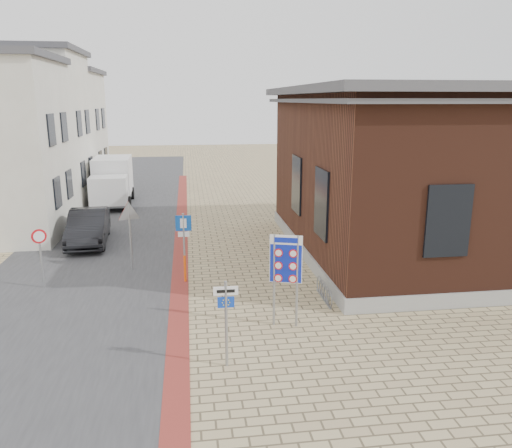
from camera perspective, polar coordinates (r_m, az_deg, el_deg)
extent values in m
plane|color=tan|center=(14.03, -0.51, -12.60)|extent=(120.00, 120.00, 0.00)
cube|color=#38383A|center=(28.42, -15.55, 0.75)|extent=(7.00, 60.00, 0.02)
cube|color=maroon|center=(23.31, -8.56, -1.75)|extent=(0.60, 40.00, 0.02)
cube|color=gray|center=(22.95, 19.99, -2.10)|extent=(12.15, 12.15, 0.50)
cube|color=#462216|center=(22.31, 20.69, 5.95)|extent=(12.00, 12.00, 6.00)
cube|color=#48474C|center=(22.14, 21.41, 14.03)|extent=(13.00, 13.00, 0.30)
cube|color=#48474C|center=(22.14, 21.31, 13.00)|extent=(12.70, 12.70, 0.15)
cube|color=black|center=(17.42, 7.54, 2.35)|extent=(0.12, 1.60, 2.40)
cube|color=black|center=(21.23, 4.71, 4.53)|extent=(0.12, 1.60, 2.40)
cube|color=black|center=(15.81, 21.09, 0.32)|extent=(1.40, 0.12, 2.20)
cube|color=black|center=(24.32, -21.77, 3.35)|extent=(0.10, 1.10, 1.40)
cube|color=black|center=(26.62, -20.58, 4.30)|extent=(0.10, 1.10, 1.40)
cube|color=black|center=(24.01, -22.38, 9.92)|extent=(0.10, 1.10, 1.40)
cube|color=black|center=(26.34, -21.11, 10.31)|extent=(0.10, 1.10, 1.40)
cube|color=beige|center=(31.92, -25.33, 9.32)|extent=(7.00, 6.00, 8.80)
cube|color=#48474C|center=(31.97, -26.21, 17.44)|extent=(7.40, 6.40, 0.30)
cube|color=black|center=(30.11, -19.13, 5.45)|extent=(0.10, 1.10, 1.40)
cube|color=black|center=(32.44, -18.34, 6.08)|extent=(0.10, 1.10, 1.40)
cube|color=black|center=(29.86, -19.57, 10.77)|extent=(0.10, 1.10, 1.40)
cube|color=black|center=(32.21, -18.73, 11.02)|extent=(0.10, 1.10, 1.40)
cube|color=beige|center=(37.71, -22.60, 9.50)|extent=(7.00, 6.00, 8.00)
cube|color=#48474C|center=(37.68, -23.21, 15.78)|extent=(7.40, 6.40, 0.30)
cube|color=black|center=(35.96, -17.34, 6.87)|extent=(0.10, 1.10, 1.40)
cube|color=black|center=(38.32, -16.78, 7.32)|extent=(0.10, 1.10, 1.40)
cube|color=black|center=(35.75, -17.67, 11.32)|extent=(0.10, 1.10, 1.40)
cube|color=black|center=(38.12, -17.08, 11.50)|extent=(0.10, 1.10, 1.40)
torus|color=slate|center=(15.85, 8.38, -8.41)|extent=(0.04, 0.60, 0.60)
torus|color=slate|center=(16.12, 8.08, -8.01)|extent=(0.04, 0.60, 0.60)
torus|color=slate|center=(16.38, 7.80, -7.62)|extent=(0.04, 0.60, 0.60)
torus|color=slate|center=(16.65, 7.52, -7.25)|extent=(0.04, 0.60, 0.60)
torus|color=slate|center=(16.92, 7.25, -6.89)|extent=(0.04, 0.60, 0.60)
cube|color=slate|center=(16.48, 7.77, -8.47)|extent=(0.08, 1.60, 0.04)
imported|color=black|center=(23.56, -18.61, -0.31)|extent=(1.93, 4.68, 1.51)
cube|color=slate|center=(31.88, -16.03, 2.92)|extent=(2.28, 5.40, 0.25)
cube|color=white|center=(29.90, -16.47, 3.72)|extent=(2.14, 1.76, 1.58)
cube|color=black|center=(29.13, -16.66, 4.04)|extent=(1.88, 0.15, 0.79)
cube|color=white|center=(32.54, -16.03, 5.43)|extent=(2.31, 3.63, 2.17)
cylinder|color=black|center=(30.48, -18.24, 2.17)|extent=(0.28, 0.80, 0.79)
cylinder|color=black|center=(30.25, -14.36, 2.35)|extent=(0.28, 0.80, 0.79)
cylinder|color=black|center=(33.55, -17.52, 3.26)|extent=(0.28, 0.80, 0.79)
cylinder|color=black|center=(33.34, -13.99, 3.43)|extent=(0.28, 0.80, 0.79)
cylinder|color=gray|center=(14.13, 2.08, -6.47)|extent=(0.07, 0.07, 2.68)
cylinder|color=gray|center=(14.07, 4.72, -6.61)|extent=(0.07, 0.07, 2.68)
cube|color=white|center=(13.89, 3.44, -4.04)|extent=(0.89, 0.31, 1.38)
cube|color=#0E21AD|center=(13.89, 3.44, -4.04)|extent=(0.85, 0.31, 1.34)
cube|color=white|center=(13.72, 3.47, -1.83)|extent=(0.86, 0.31, 0.26)
cylinder|color=gray|center=(12.14, -3.42, -11.37)|extent=(0.07, 0.07, 2.18)
cube|color=white|center=(11.80, -3.48, -7.64)|extent=(0.59, 0.04, 0.21)
cube|color=#0F38B7|center=(11.91, -3.46, -8.91)|extent=(0.40, 0.04, 0.26)
cylinder|color=gray|center=(17.68, -8.20, -2.71)|extent=(0.07, 0.07, 2.48)
cube|color=#0E4BAD|center=(17.44, -8.30, 0.10)|extent=(0.55, 0.07, 0.55)
cube|color=white|center=(17.54, -8.26, -1.16)|extent=(0.40, 0.06, 0.18)
cylinder|color=gray|center=(19.24, -14.16, -1.54)|extent=(0.07, 0.07, 2.53)
cylinder|color=gray|center=(18.43, -23.33, -3.70)|extent=(0.07, 0.07, 2.08)
cylinder|color=red|center=(18.22, -23.58, -1.28)|extent=(0.46, 0.23, 0.49)
cylinder|color=#FF570D|center=(17.84, -8.12, -5.10)|extent=(0.10, 0.10, 0.97)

